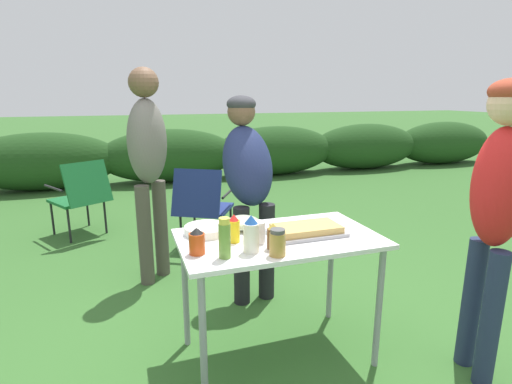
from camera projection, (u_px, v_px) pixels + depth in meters
ground_plane at (277, 354)px, 2.38m from camera, size 60.00×60.00×0.00m
shrub_hedge at (169, 156)px, 7.00m from camera, size 14.40×0.90×0.92m
folding_table at (279, 250)px, 2.22m from camera, size 1.10×0.64×0.74m
food_tray at (306, 230)px, 2.22m from camera, size 0.42×0.23×0.06m
plate_stack at (206, 230)px, 2.24m from camera, size 0.24×0.24×0.05m
mixing_bowl at (243, 223)px, 2.32m from camera, size 0.20×0.20×0.08m
paper_cup_stack at (258, 232)px, 2.10m from camera, size 0.08×0.08×0.12m
relish_jar at (225, 238)px, 1.90m from camera, size 0.06×0.06×0.20m
beer_bottle at (273, 237)px, 2.02m from camera, size 0.06×0.06×0.14m
spice_jar at (278, 243)px, 1.93m from camera, size 0.08×0.08×0.14m
hot_sauce_bottle at (197, 241)px, 1.95m from camera, size 0.08×0.08×0.14m
mayo_bottle at (251, 235)px, 1.97m from camera, size 0.08×0.08×0.19m
mustard_bottle at (234, 229)px, 2.11m from camera, size 0.06×0.06×0.15m
standing_person_in_gray_fleece at (248, 177)px, 2.88m from camera, size 0.42×0.50×1.50m
standing_person_in_olive_jacket at (148, 156)px, 3.12m from camera, size 0.43×0.43×1.71m
standing_person_in_navy_coat at (497, 198)px, 1.99m from camera, size 0.30×0.36×1.58m
camp_chair_green_behind_table at (203, 204)px, 3.89m from camera, size 0.69×0.74×0.83m
camp_chair_near_hedge at (81, 194)px, 4.25m from camera, size 0.70×0.74×0.83m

